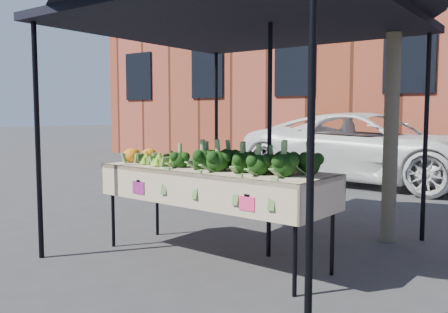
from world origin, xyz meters
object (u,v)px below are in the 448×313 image
Objects in this scene: canopy at (244,119)px; vehicle at (372,55)px; street_tree at (394,31)px; table at (212,214)px.

vehicle is at bearing 95.73° from canopy.
street_tree is (1.69, -4.29, -0.28)m from vehicle.
canopy is (0.04, 0.50, 0.92)m from table.
canopy reaches higher than table.
table is 0.47× the size of vehicle.
canopy is 5.65m from vehicle.
street_tree is at bearing -154.36° from vehicle.
vehicle reaches higher than table.
vehicle is (-0.55, 5.49, 1.23)m from canopy.
canopy is 0.61× the size of vehicle.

